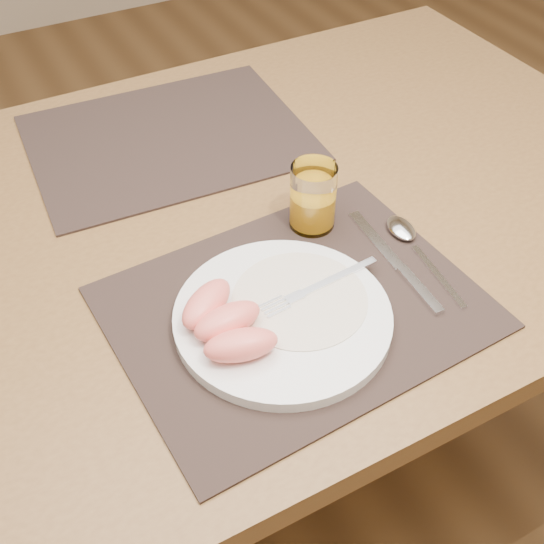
{
  "coord_description": "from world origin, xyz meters",
  "views": [
    {
      "loc": [
        -0.33,
        -0.73,
        1.39
      ],
      "look_at": [
        -0.03,
        -0.17,
        0.77
      ],
      "focal_mm": 45.0,
      "sensor_mm": 36.0,
      "label": 1
    }
  ],
  "objects_px": {
    "placemat_far": "(168,138)",
    "knife": "(401,268)",
    "placemat_near": "(296,307)",
    "plate": "(283,317)",
    "table": "(238,249)",
    "juice_glass": "(313,200)",
    "spoon": "(406,235)",
    "fork": "(311,290)"
  },
  "relations": [
    {
      "from": "knife",
      "to": "juice_glass",
      "type": "distance_m",
      "value": 0.16
    },
    {
      "from": "placemat_far",
      "to": "knife",
      "type": "relative_size",
      "value": 2.04
    },
    {
      "from": "placemat_far",
      "to": "plate",
      "type": "height_order",
      "value": "plate"
    },
    {
      "from": "spoon",
      "to": "juice_glass",
      "type": "distance_m",
      "value": 0.14
    },
    {
      "from": "table",
      "to": "placemat_near",
      "type": "height_order",
      "value": "placemat_near"
    },
    {
      "from": "placemat_near",
      "to": "fork",
      "type": "distance_m",
      "value": 0.03
    },
    {
      "from": "placemat_near",
      "to": "plate",
      "type": "relative_size",
      "value": 1.67
    },
    {
      "from": "placemat_near",
      "to": "fork",
      "type": "height_order",
      "value": "fork"
    },
    {
      "from": "knife",
      "to": "spoon",
      "type": "xyz_separation_m",
      "value": [
        0.04,
        0.05,
        0.0
      ]
    },
    {
      "from": "spoon",
      "to": "fork",
      "type": "bearing_deg",
      "value": -167.56
    },
    {
      "from": "placemat_near",
      "to": "plate",
      "type": "xyz_separation_m",
      "value": [
        -0.03,
        -0.01,
        0.01
      ]
    },
    {
      "from": "plate",
      "to": "fork",
      "type": "relative_size",
      "value": 1.54
    },
    {
      "from": "fork",
      "to": "spoon",
      "type": "height_order",
      "value": "fork"
    },
    {
      "from": "placemat_near",
      "to": "spoon",
      "type": "relative_size",
      "value": 2.34
    },
    {
      "from": "plate",
      "to": "knife",
      "type": "distance_m",
      "value": 0.18
    },
    {
      "from": "spoon",
      "to": "plate",
      "type": "bearing_deg",
      "value": -166.37
    },
    {
      "from": "plate",
      "to": "juice_glass",
      "type": "xyz_separation_m",
      "value": [
        0.13,
        0.15,
        0.04
      ]
    },
    {
      "from": "table",
      "to": "plate",
      "type": "bearing_deg",
      "value": -102.39
    },
    {
      "from": "fork",
      "to": "knife",
      "type": "height_order",
      "value": "fork"
    },
    {
      "from": "placemat_near",
      "to": "fork",
      "type": "xyz_separation_m",
      "value": [
        0.02,
        0.0,
        0.02
      ]
    },
    {
      "from": "knife",
      "to": "spoon",
      "type": "distance_m",
      "value": 0.07
    },
    {
      "from": "placemat_near",
      "to": "placemat_far",
      "type": "height_order",
      "value": "same"
    },
    {
      "from": "knife",
      "to": "table",
      "type": "bearing_deg",
      "value": 120.23
    },
    {
      "from": "table",
      "to": "fork",
      "type": "xyz_separation_m",
      "value": [
        -0.0,
        -0.22,
        0.11
      ]
    },
    {
      "from": "placemat_near",
      "to": "juice_glass",
      "type": "relative_size",
      "value": 4.6
    },
    {
      "from": "fork",
      "to": "knife",
      "type": "xyz_separation_m",
      "value": [
        0.14,
        -0.01,
        -0.02
      ]
    },
    {
      "from": "table",
      "to": "placemat_near",
      "type": "bearing_deg",
      "value": -96.28
    },
    {
      "from": "table",
      "to": "juice_glass",
      "type": "xyz_separation_m",
      "value": [
        0.08,
        -0.09,
        0.13
      ]
    },
    {
      "from": "table",
      "to": "fork",
      "type": "height_order",
      "value": "fork"
    },
    {
      "from": "table",
      "to": "knife",
      "type": "bearing_deg",
      "value": -59.77
    },
    {
      "from": "fork",
      "to": "table",
      "type": "bearing_deg",
      "value": 89.36
    },
    {
      "from": "placemat_far",
      "to": "spoon",
      "type": "bearing_deg",
      "value": -63.67
    },
    {
      "from": "juice_glass",
      "to": "knife",
      "type": "bearing_deg",
      "value": -67.88
    },
    {
      "from": "placemat_near",
      "to": "plate",
      "type": "distance_m",
      "value": 0.03
    },
    {
      "from": "spoon",
      "to": "placemat_far",
      "type": "bearing_deg",
      "value": 116.33
    },
    {
      "from": "placemat_far",
      "to": "juice_glass",
      "type": "distance_m",
      "value": 0.33
    },
    {
      "from": "placemat_far",
      "to": "knife",
      "type": "distance_m",
      "value": 0.47
    },
    {
      "from": "juice_glass",
      "to": "table",
      "type": "bearing_deg",
      "value": 130.56
    },
    {
      "from": "placemat_near",
      "to": "knife",
      "type": "distance_m",
      "value": 0.16
    },
    {
      "from": "placemat_near",
      "to": "placemat_far",
      "type": "xyz_separation_m",
      "value": [
        0.0,
        0.44,
        0.0
      ]
    },
    {
      "from": "table",
      "to": "placemat_near",
      "type": "distance_m",
      "value": 0.24
    },
    {
      "from": "placemat_near",
      "to": "plate",
      "type": "height_order",
      "value": "plate"
    }
  ]
}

